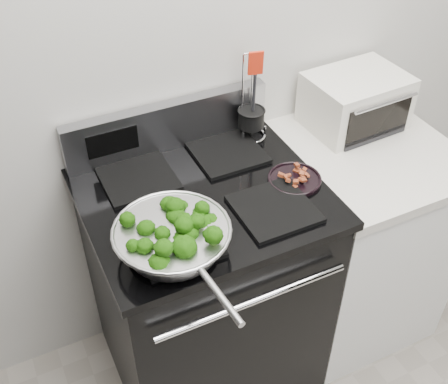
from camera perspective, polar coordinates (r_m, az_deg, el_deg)
back_wall at (r=2.02m, az=1.63°, el=16.70°), size 4.00×0.02×2.70m
gas_range at (r=2.19m, az=-1.83°, el=-9.46°), size 0.79×0.69×1.13m
counter at (r=2.47m, az=12.92°, el=-4.40°), size 0.62×0.68×0.92m
skillet at (r=1.64m, az=-5.24°, el=-4.63°), size 0.35×0.55×0.07m
broccoli_pile at (r=1.62m, az=-5.32°, el=-4.08°), size 0.27×0.27×0.09m
bacon_plate at (r=1.91m, az=7.20°, el=1.54°), size 0.18×0.18×0.04m
utensil_holder at (r=2.09m, az=2.77°, el=7.09°), size 0.11×0.11×0.35m
toaster_oven at (r=2.25m, az=13.21°, el=8.99°), size 0.38×0.30×0.21m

